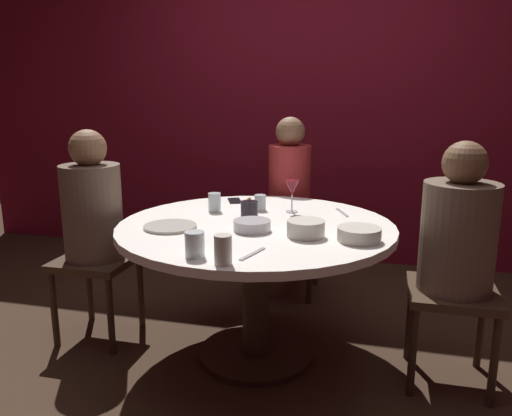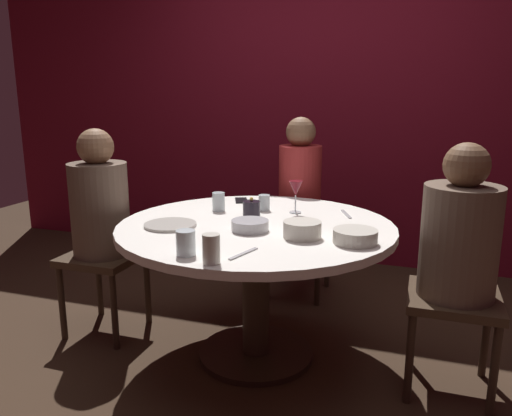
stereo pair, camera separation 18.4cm
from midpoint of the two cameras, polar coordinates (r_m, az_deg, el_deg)
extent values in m
plane|color=#382619|center=(2.77, 1.98, -16.38)|extent=(8.00, 8.00, 0.00)
cube|color=maroon|center=(4.11, 9.25, 12.03)|extent=(6.00, 0.10, 2.60)
cylinder|color=white|center=(2.50, 2.11, -2.25)|extent=(1.37, 1.37, 0.04)
cylinder|color=#332319|center=(2.62, 2.04, -9.88)|extent=(0.14, 0.14, 0.68)
cylinder|color=#2D2116|center=(2.77, 1.99, -16.11)|extent=(0.60, 0.60, 0.03)
cube|color=#3F2D1E|center=(2.96, -15.22, -5.39)|extent=(0.40, 0.40, 0.04)
cylinder|color=brown|center=(2.88, -15.55, -0.15)|extent=(0.32, 0.32, 0.52)
sphere|color=#8C6647|center=(2.83, -15.98, 6.69)|extent=(0.20, 0.20, 0.20)
cylinder|color=#332319|center=(3.01, -19.51, -10.16)|extent=(0.04, 0.04, 0.43)
cylinder|color=#332319|center=(2.82, -13.94, -11.35)|extent=(0.04, 0.04, 0.43)
cylinder|color=#332319|center=(3.26, -15.82, -8.08)|extent=(0.04, 0.04, 0.43)
cylinder|color=#332319|center=(3.09, -10.54, -8.99)|extent=(0.04, 0.04, 0.43)
cube|color=#3F2D1E|center=(3.42, 6.43, -2.48)|extent=(0.40, 0.40, 0.04)
cylinder|color=#B22D2D|center=(3.36, 6.56, 2.37)|extent=(0.28, 0.28, 0.55)
sphere|color=#8C6647|center=(3.31, 6.72, 8.54)|extent=(0.19, 0.19, 0.19)
cylinder|color=#332319|center=(3.69, 4.32, -5.11)|extent=(0.04, 0.04, 0.43)
cylinder|color=#332319|center=(3.38, 2.87, -6.83)|extent=(0.04, 0.04, 0.43)
cylinder|color=#332319|center=(3.62, 9.55, -5.59)|extent=(0.04, 0.04, 0.43)
cylinder|color=#332319|center=(3.31, 8.59, -7.41)|extent=(0.04, 0.04, 0.43)
cube|color=#3F2D1E|center=(2.50, 23.54, -9.48)|extent=(0.40, 0.40, 0.04)
cylinder|color=brown|center=(2.42, 24.12, -3.53)|extent=(0.33, 0.33, 0.50)
sphere|color=brown|center=(2.35, 24.88, 4.41)|extent=(0.19, 0.19, 0.19)
cylinder|color=#332319|center=(2.77, 26.39, -12.86)|extent=(0.04, 0.04, 0.43)
cylinder|color=#332319|center=(2.74, 19.19, -12.48)|extent=(0.04, 0.04, 0.43)
cylinder|color=#332319|center=(2.47, 27.41, -16.20)|extent=(0.04, 0.04, 0.43)
cylinder|color=#332319|center=(2.44, 19.20, -15.85)|extent=(0.04, 0.04, 0.43)
cylinder|color=black|center=(2.64, 1.49, -0.09)|extent=(0.09, 0.09, 0.08)
sphere|color=#F9D159|center=(2.63, 1.49, 1.02)|extent=(0.02, 0.02, 0.02)
cylinder|color=silver|center=(2.74, 6.40, -0.50)|extent=(0.06, 0.06, 0.01)
cylinder|color=silver|center=(2.72, 6.43, 0.48)|extent=(0.01, 0.01, 0.09)
cone|color=maroon|center=(2.71, 6.48, 2.24)|extent=(0.08, 0.08, 0.08)
cylinder|color=#B2ADA3|center=(2.47, -7.60, -1.92)|extent=(0.26, 0.26, 0.01)
cube|color=black|center=(3.01, 0.06, 0.86)|extent=(0.12, 0.16, 0.01)
cylinder|color=#B7B7BC|center=(2.37, 1.55, -2.00)|extent=(0.18, 0.18, 0.05)
cylinder|color=beige|center=(2.24, 13.51, -3.16)|extent=(0.19, 0.19, 0.06)
cylinder|color=beige|center=(2.27, 7.58, -2.45)|extent=(0.17, 0.17, 0.07)
cylinder|color=silver|center=(2.77, 2.84, 0.60)|extent=(0.06, 0.06, 0.09)
cylinder|color=beige|center=(1.92, -2.35, -4.68)|extent=(0.07, 0.07, 0.12)
cylinder|color=silver|center=(2.76, -2.37, 0.71)|extent=(0.07, 0.07, 0.10)
cylinder|color=silver|center=(2.02, -5.39, -3.98)|extent=(0.08, 0.08, 0.10)
cube|color=#B7B7BC|center=(2.03, 1.15, -5.23)|extent=(0.07, 0.18, 0.01)
cube|color=#B7B7BC|center=(2.74, 12.09, -0.69)|extent=(0.08, 0.17, 0.01)
camera|label=1|loc=(0.09, -87.87, 0.49)|focal=35.29mm
camera|label=2|loc=(0.09, 92.13, -0.49)|focal=35.29mm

